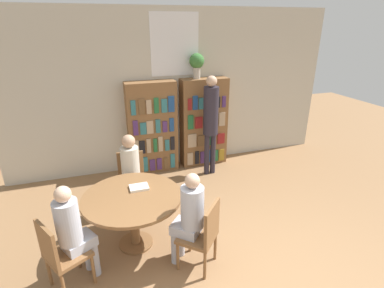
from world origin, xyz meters
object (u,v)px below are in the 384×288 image
at_px(chair_left_side, 132,177).
at_px(seated_reader_back, 73,229).
at_px(bookshelf_left, 152,128).
at_px(seated_reader_left, 131,170).
at_px(reading_table, 133,204).
at_px(chair_near_camera, 60,253).
at_px(chair_far_side, 203,233).
at_px(seated_reader_right, 189,214).
at_px(bookshelf_right, 204,122).
at_px(librarian_standing, 211,117).
at_px(flower_vase, 197,63).

xyz_separation_m(chair_left_side, seated_reader_back, (-0.78, -1.33, 0.20)).
xyz_separation_m(bookshelf_left, seated_reader_back, (-1.36, -2.46, -0.19)).
xyz_separation_m(chair_left_side, seated_reader_left, (-0.02, -0.18, 0.22)).
xyz_separation_m(reading_table, chair_near_camera, (-0.83, -0.47, -0.13)).
distance_m(chair_far_side, seated_reader_right, 0.27).
distance_m(bookshelf_left, chair_near_camera, 2.99).
xyz_separation_m(bookshelf_right, librarian_standing, (-0.06, -0.50, 0.27)).
relative_size(reading_table, chair_far_side, 1.41).
distance_m(bookshelf_left, seated_reader_right, 2.61).
relative_size(flower_vase, reading_table, 0.37).
relative_size(chair_left_side, librarian_standing, 0.47).
relative_size(flower_vase, chair_left_side, 0.53).
bearing_deg(seated_reader_right, chair_left_side, 59.96).
distance_m(bookshelf_right, chair_left_side, 2.01).
bearing_deg(seated_reader_right, chair_near_camera, 130.32).
bearing_deg(chair_far_side, chair_near_camera, 126.00).
bearing_deg(librarian_standing, bookshelf_left, 152.99).
relative_size(seated_reader_back, librarian_standing, 0.65).
distance_m(chair_far_side, seated_reader_left, 1.56).
xyz_separation_m(reading_table, seated_reader_left, (0.09, 0.77, 0.09)).
bearing_deg(seated_reader_back, chair_left_side, 120.07).
distance_m(chair_left_side, seated_reader_back, 1.56).
height_order(seated_reader_left, seated_reader_right, seated_reader_left).
relative_size(chair_near_camera, chair_far_side, 1.00).
distance_m(flower_vase, seated_reader_left, 2.38).
relative_size(flower_vase, chair_far_side, 0.53).
height_order(chair_left_side, chair_far_side, same).
height_order(chair_left_side, seated_reader_back, seated_reader_back).
height_order(chair_far_side, seated_reader_right, seated_reader_right).
relative_size(reading_table, chair_left_side, 1.41).
height_order(bookshelf_left, chair_left_side, bookshelf_left).
distance_m(bookshelf_right, chair_far_side, 2.93).
bearing_deg(bookshelf_left, flower_vase, 0.30).
xyz_separation_m(chair_near_camera, seated_reader_left, (0.92, 1.24, 0.22)).
height_order(chair_far_side, seated_reader_left, seated_reader_left).
relative_size(bookshelf_left, seated_reader_left, 1.40).
height_order(chair_left_side, seated_reader_left, seated_reader_left).
bearing_deg(seated_reader_left, reading_table, 90.00).
distance_m(bookshelf_left, chair_left_side, 1.32).
relative_size(chair_near_camera, chair_left_side, 1.00).
distance_m(bookshelf_left, bookshelf_right, 1.04).
bearing_deg(reading_table, chair_left_side, 83.39).
distance_m(reading_table, chair_left_side, 0.97).
bearing_deg(chair_near_camera, chair_left_side, 117.00).
xyz_separation_m(bookshelf_left, chair_near_camera, (-1.52, -2.55, -0.38)).
bearing_deg(chair_near_camera, seated_reader_back, 90.00).
height_order(reading_table, seated_reader_back, seated_reader_back).
relative_size(bookshelf_right, seated_reader_left, 1.40).
bearing_deg(seated_reader_right, chair_far_side, -90.00).
bearing_deg(chair_near_camera, flower_vase, 107.30).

